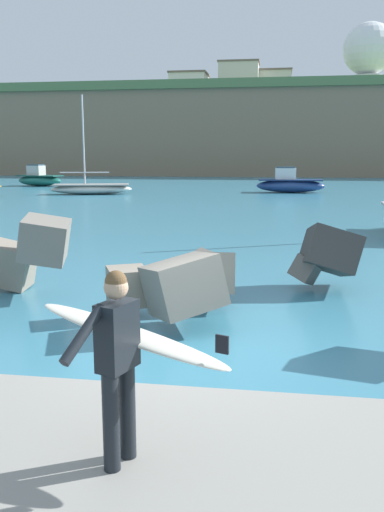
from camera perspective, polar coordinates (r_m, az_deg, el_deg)
The scene contains 12 objects.
ground_plane at distance 8.46m, azimuth -0.31°, elevation -9.99°, with size 400.00×400.00×0.00m, color teal.
walkway_path at distance 4.94m, azimuth -8.44°, elevation -24.88°, with size 48.00×4.40×0.24m, color gray.
breakwater_jetty at distance 10.13m, azimuth 5.15°, elevation -1.21°, with size 29.40×6.92×2.06m.
surfer_with_board at distance 4.92m, azimuth -7.38°, elevation -9.69°, with size 2.09×1.47×1.78m.
boat_near_centre at distance 55.15m, azimuth -15.79°, elevation 7.82°, with size 4.94×2.78×2.08m.
boat_mid_centre at distance 42.65m, azimuth -10.56°, elevation 7.02°, with size 6.51×3.53×7.40m.
boat_far_left at distance 44.55m, azimuth 10.24°, elevation 7.48°, with size 5.45×1.87×2.06m.
headland_bluff at distance 96.73m, azimuth 5.35°, elevation 12.65°, with size 108.57×43.68×13.02m.
radar_dome at distance 95.81m, azimuth 18.11°, elevation 19.72°, with size 8.12×8.12×10.54m.
station_building_west at distance 101.82m, azimuth -0.27°, elevation 17.48°, with size 6.65×7.57×4.30m.
station_building_central at distance 100.93m, azimuth 4.95°, elevation 18.00°, with size 7.22×5.44×6.04m.
station_building_east at distance 104.95m, azimuth 8.24°, elevation 17.35°, with size 7.65×7.98×4.95m.
Camera 1 is at (1.26, -7.82, 2.97)m, focal length 38.01 mm.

